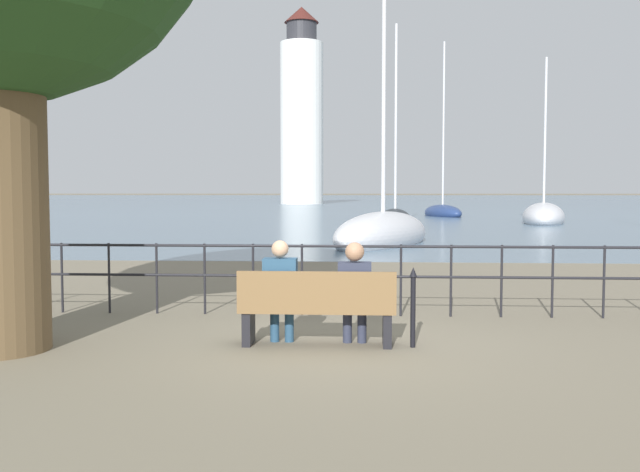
{
  "coord_description": "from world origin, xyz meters",
  "views": [
    {
      "loc": [
        0.55,
        -8.34,
        1.82
      ],
      "look_at": [
        0.0,
        0.5,
        1.27
      ],
      "focal_mm": 40.0,
      "sensor_mm": 36.0,
      "label": 1
    }
  ],
  "objects_px": {
    "park_bench": "(317,309)",
    "sailboat_3": "(395,219)",
    "closed_umbrella": "(413,303)",
    "seated_person_right": "(355,288)",
    "sailboat_5": "(543,217)",
    "sailboat_4": "(383,233)",
    "seated_person_left": "(280,287)",
    "harbor_lighthouse": "(302,113)",
    "sailboat_1": "(443,211)"
  },
  "relations": [
    {
      "from": "park_bench",
      "to": "sailboat_3",
      "type": "relative_size",
      "value": 0.17
    },
    {
      "from": "closed_umbrella",
      "to": "sailboat_3",
      "type": "relative_size",
      "value": 0.09
    },
    {
      "from": "seated_person_right",
      "to": "sailboat_5",
      "type": "distance_m",
      "value": 34.59
    },
    {
      "from": "park_bench",
      "to": "sailboat_4",
      "type": "distance_m",
      "value": 16.08
    },
    {
      "from": "seated_person_left",
      "to": "park_bench",
      "type": "bearing_deg",
      "value": -10.02
    },
    {
      "from": "closed_umbrella",
      "to": "park_bench",
      "type": "bearing_deg",
      "value": -179.72
    },
    {
      "from": "sailboat_3",
      "to": "sailboat_4",
      "type": "relative_size",
      "value": 0.88
    },
    {
      "from": "park_bench",
      "to": "seated_person_left",
      "type": "xyz_separation_m",
      "value": [
        -0.44,
        0.08,
        0.25
      ]
    },
    {
      "from": "sailboat_3",
      "to": "sailboat_4",
      "type": "xyz_separation_m",
      "value": [
        -1.01,
        -14.0,
        0.05
      ]
    },
    {
      "from": "park_bench",
      "to": "seated_person_left",
      "type": "height_order",
      "value": "seated_person_left"
    },
    {
      "from": "seated_person_right",
      "to": "harbor_lighthouse",
      "type": "bearing_deg",
      "value": 95.43
    },
    {
      "from": "park_bench",
      "to": "sailboat_5",
      "type": "height_order",
      "value": "sailboat_5"
    },
    {
      "from": "closed_umbrella",
      "to": "sailboat_5",
      "type": "distance_m",
      "value": 34.46
    },
    {
      "from": "park_bench",
      "to": "sailboat_1",
      "type": "relative_size",
      "value": 0.14
    },
    {
      "from": "seated_person_left",
      "to": "sailboat_5",
      "type": "relative_size",
      "value": 0.13
    },
    {
      "from": "park_bench",
      "to": "sailboat_5",
      "type": "relative_size",
      "value": 0.19
    },
    {
      "from": "sailboat_5",
      "to": "harbor_lighthouse",
      "type": "distance_m",
      "value": 63.77
    },
    {
      "from": "seated_person_left",
      "to": "harbor_lighthouse",
      "type": "bearing_deg",
      "value": 94.89
    },
    {
      "from": "park_bench",
      "to": "sailboat_5",
      "type": "bearing_deg",
      "value": 71.99
    },
    {
      "from": "park_bench",
      "to": "seated_person_right",
      "type": "height_order",
      "value": "seated_person_right"
    },
    {
      "from": "sailboat_4",
      "to": "sailboat_3",
      "type": "bearing_deg",
      "value": 107.76
    },
    {
      "from": "closed_umbrella",
      "to": "sailboat_1",
      "type": "distance_m",
      "value": 43.88
    },
    {
      "from": "park_bench",
      "to": "sailboat_1",
      "type": "distance_m",
      "value": 44.03
    },
    {
      "from": "sailboat_4",
      "to": "sailboat_5",
      "type": "height_order",
      "value": "sailboat_4"
    },
    {
      "from": "sailboat_4",
      "to": "seated_person_right",
      "type": "bearing_deg",
      "value": -70.77
    },
    {
      "from": "seated_person_right",
      "to": "sailboat_5",
      "type": "height_order",
      "value": "sailboat_5"
    },
    {
      "from": "park_bench",
      "to": "sailboat_4",
      "type": "height_order",
      "value": "sailboat_4"
    },
    {
      "from": "seated_person_left",
      "to": "sailboat_4",
      "type": "xyz_separation_m",
      "value": [
        1.62,
        15.96,
        -0.3
      ]
    },
    {
      "from": "sailboat_1",
      "to": "harbor_lighthouse",
      "type": "xyz_separation_m",
      "value": [
        -14.54,
        49.05,
        12.44
      ]
    },
    {
      "from": "sailboat_1",
      "to": "sailboat_3",
      "type": "distance_m",
      "value": 14.12
    },
    {
      "from": "seated_person_right",
      "to": "sailboat_4",
      "type": "bearing_deg",
      "value": 87.34
    },
    {
      "from": "park_bench",
      "to": "harbor_lighthouse",
      "type": "xyz_separation_m",
      "value": [
        -8.36,
        92.64,
        12.38
      ]
    },
    {
      "from": "sailboat_1",
      "to": "seated_person_left",
      "type": "bearing_deg",
      "value": -116.93
    },
    {
      "from": "sailboat_1",
      "to": "sailboat_3",
      "type": "relative_size",
      "value": 1.16
    },
    {
      "from": "seated_person_left",
      "to": "seated_person_right",
      "type": "bearing_deg",
      "value": 0.03
    },
    {
      "from": "closed_umbrella",
      "to": "sailboat_4",
      "type": "relative_size",
      "value": 0.08
    },
    {
      "from": "sailboat_4",
      "to": "sailboat_5",
      "type": "bearing_deg",
      "value": 82.56
    },
    {
      "from": "sailboat_1",
      "to": "sailboat_5",
      "type": "relative_size",
      "value": 1.3
    },
    {
      "from": "park_bench",
      "to": "harbor_lighthouse",
      "type": "distance_m",
      "value": 93.83
    },
    {
      "from": "park_bench",
      "to": "seated_person_left",
      "type": "distance_m",
      "value": 0.51
    },
    {
      "from": "park_bench",
      "to": "sailboat_5",
      "type": "xyz_separation_m",
      "value": [
        10.76,
        33.09,
        -0.07
      ]
    },
    {
      "from": "park_bench",
      "to": "sailboat_1",
      "type": "xyz_separation_m",
      "value": [
        6.18,
        43.59,
        -0.06
      ]
    },
    {
      "from": "park_bench",
      "to": "seated_person_left",
      "type": "relative_size",
      "value": 1.48
    },
    {
      "from": "seated_person_right",
      "to": "harbor_lighthouse",
      "type": "height_order",
      "value": "harbor_lighthouse"
    },
    {
      "from": "closed_umbrella",
      "to": "sailboat_5",
      "type": "bearing_deg",
      "value": 73.76
    },
    {
      "from": "sailboat_3",
      "to": "seated_person_right",
      "type": "bearing_deg",
      "value": -95.53
    },
    {
      "from": "seated_person_right",
      "to": "sailboat_3",
      "type": "xyz_separation_m",
      "value": [
        1.75,
        29.96,
        -0.35
      ]
    },
    {
      "from": "sailboat_3",
      "to": "sailboat_4",
      "type": "distance_m",
      "value": 14.04
    },
    {
      "from": "closed_umbrella",
      "to": "harbor_lighthouse",
      "type": "relative_size",
      "value": 0.03
    },
    {
      "from": "sailboat_1",
      "to": "sailboat_4",
      "type": "distance_m",
      "value": 28.0
    }
  ]
}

